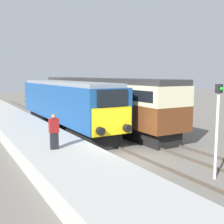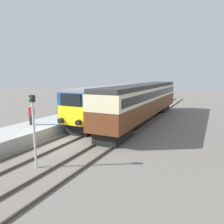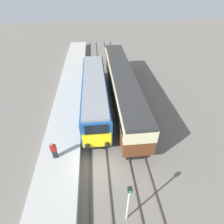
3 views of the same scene
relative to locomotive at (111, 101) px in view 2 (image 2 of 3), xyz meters
The scene contains 8 objects.
ground_plane 9.01m from the locomotive, 90.00° to the right, with size 120.00×120.00×0.00m, color slate.
platform_left 3.80m from the locomotive, 167.23° to the right, with size 3.50×50.00×0.83m.
rails_near_track 4.29m from the locomotive, 90.00° to the right, with size 1.51×60.00×0.14m.
rails_far_track 5.47m from the locomotive, 47.78° to the right, with size 1.50×60.00×0.14m.
locomotive is the anchor object (origin of this frame).
passenger_carriage 3.62m from the locomotive, 19.66° to the left, with size 2.75×19.77×4.05m.
person_on_platform 8.71m from the locomotive, 114.07° to the right, with size 0.44×0.26×1.67m.
signal_post 13.03m from the locomotive, 82.50° to the right, with size 0.24×0.28×3.96m.
Camera 2 is at (10.26, -12.55, 4.97)m, focal length 35.00 mm.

